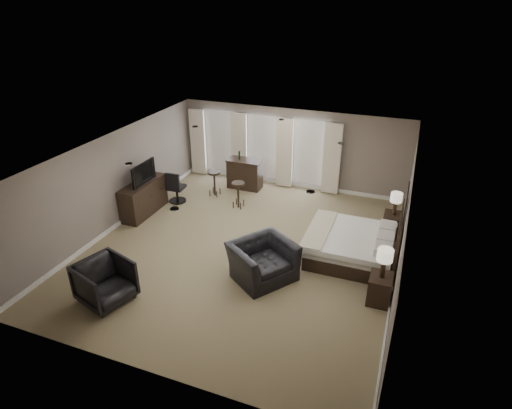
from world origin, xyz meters
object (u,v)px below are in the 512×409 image
(bed, at_px, (350,234))
(dresser, at_px, (144,198))
(tv, at_px, (141,180))
(bar_stool_left, at_px, (215,184))
(bar_stool_right, at_px, (238,195))
(nightstand_near, at_px, (380,289))
(lamp_near, at_px, (384,263))
(armchair_near, at_px, (263,255))
(desk_chair, at_px, (177,186))
(armchair_far, at_px, (105,280))
(nightstand_far, at_px, (392,225))
(bar_counter, at_px, (245,174))
(lamp_far, at_px, (395,204))

(bed, xyz_separation_m, dresser, (-6.03, 0.22, -0.18))
(dresser, bearing_deg, tv, 0.00)
(bar_stool_left, xyz_separation_m, bar_stool_right, (1.04, -0.52, -0.00))
(nightstand_near, height_order, dresser, dresser)
(lamp_near, distance_m, armchair_near, 2.62)
(lamp_near, height_order, desk_chair, lamp_near)
(bar_stool_left, bearing_deg, lamp_near, -32.45)
(tv, bearing_deg, armchair_far, -157.37)
(bed, relative_size, nightstand_far, 3.29)
(nightstand_far, distance_m, armchair_near, 3.95)
(lamp_near, relative_size, tv, 0.62)
(bar_counter, relative_size, desk_chair, 1.11)
(lamp_far, distance_m, tv, 7.03)
(tv, relative_size, armchair_near, 0.79)
(nightstand_near, relative_size, bar_stool_right, 0.77)
(armchair_near, height_order, bar_stool_left, armchair_near)
(nightstand_far, relative_size, bar_stool_left, 0.79)
(bed, height_order, nightstand_far, bed)
(armchair_near, distance_m, bar_counter, 5.02)
(bed, height_order, tv, bed)
(bar_counter, relative_size, bar_stool_left, 1.40)
(nightstand_far, height_order, armchair_near, armchair_near)
(lamp_far, bearing_deg, nightstand_far, 0.00)
(armchair_far, bearing_deg, lamp_near, -51.94)
(tv, distance_m, armchair_near, 4.69)
(bar_stool_right, bearing_deg, armchair_near, -58.31)
(desk_chair, bearing_deg, nightstand_near, 154.09)
(bed, bearing_deg, lamp_far, 58.46)
(nightstand_far, relative_size, dresser, 0.38)
(nightstand_far, relative_size, lamp_far, 1.03)
(tv, relative_size, bar_stool_left, 1.31)
(lamp_far, relative_size, bar_counter, 0.54)
(nightstand_near, bearing_deg, tv, 166.41)
(tv, bearing_deg, bar_stool_left, -37.30)
(armchair_near, bearing_deg, bed, -12.48)
(armchair_near, bearing_deg, nightstand_far, -5.42)
(lamp_far, height_order, armchair_near, lamp_far)
(nightstand_near, height_order, bar_counter, bar_counter)
(tv, distance_m, armchair_far, 4.03)
(bed, xyz_separation_m, bar_counter, (-3.95, 2.96, -0.17))
(lamp_near, xyz_separation_m, bar_stool_left, (-5.52, 3.51, -0.55))
(lamp_near, relative_size, bar_counter, 0.59)
(nightstand_near, xyz_separation_m, tv, (-6.92, 1.67, 0.74))
(lamp_near, bearing_deg, desk_chair, 157.33)
(bed, distance_m, nightstand_far, 1.74)
(nightstand_far, relative_size, armchair_far, 0.62)
(lamp_near, distance_m, tv, 7.12)
(armchair_far, bearing_deg, nightstand_near, -51.94)
(bed, relative_size, bar_stool_left, 2.58)
(bar_counter, bearing_deg, desk_chair, -132.07)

